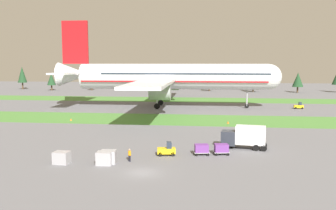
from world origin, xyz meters
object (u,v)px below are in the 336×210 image
(pushback_tractor, at_px, (299,106))
(ground_crew_marshaller, at_px, (130,155))
(cargo_dolly_lead, at_px, (202,149))
(taxiway_marker_0, at_px, (228,122))
(cargo_dolly_second, at_px, (221,148))
(taxiway_marker_1, at_px, (71,119))
(baggage_tug, at_px, (167,150))
(uld_container_2, at_px, (104,158))
(uld_container_0, at_px, (108,157))
(catering_truck, at_px, (244,136))
(airliner, at_px, (167,76))
(uld_container_1, at_px, (62,158))

(pushback_tractor, xyz_separation_m, ground_crew_marshaller, (-36.25, -60.52, 0.13))
(cargo_dolly_lead, relative_size, pushback_tractor, 0.92)
(pushback_tractor, relative_size, taxiway_marker_0, 4.48)
(ground_crew_marshaller, height_order, taxiway_marker_0, ground_crew_marshaller)
(cargo_dolly_second, height_order, ground_crew_marshaller, ground_crew_marshaller)
(cargo_dolly_second, xyz_separation_m, taxiway_marker_1, (-33.59, 27.18, -0.67))
(cargo_dolly_second, distance_m, taxiway_marker_1, 43.21)
(baggage_tug, height_order, ground_crew_marshaller, baggage_tug)
(uld_container_2, xyz_separation_m, taxiway_marker_0, (17.61, 34.25, -0.56))
(cargo_dolly_lead, relative_size, uld_container_0, 1.21)
(taxiway_marker_1, bearing_deg, uld_container_2, -61.95)
(uld_container_2, bearing_deg, catering_truck, 30.43)
(airliner, bearing_deg, taxiway_marker_1, -36.30)
(uld_container_2, bearing_deg, baggage_tug, 36.82)
(cargo_dolly_second, height_order, uld_container_1, uld_container_1)
(airliner, xyz_separation_m, taxiway_marker_1, (-19.16, -27.35, -8.98))
(taxiway_marker_0, bearing_deg, uld_container_1, -124.17)
(uld_container_2, distance_m, taxiway_marker_0, 38.52)
(cargo_dolly_second, relative_size, uld_container_0, 1.21)
(catering_truck, xyz_separation_m, uld_container_2, (-19.02, -11.17, -1.09))
(uld_container_1, relative_size, taxiway_marker_1, 3.94)
(ground_crew_marshaller, bearing_deg, baggage_tug, -100.37)
(cargo_dolly_lead, bearing_deg, catering_truck, -64.29)
(cargo_dolly_lead, bearing_deg, airliner, 2.03)
(cargo_dolly_second, height_order, uld_container_2, uld_container_2)
(taxiway_marker_0, bearing_deg, ground_crew_marshaller, -114.40)
(airliner, height_order, cargo_dolly_lead, airliner)
(uld_container_2, bearing_deg, uld_container_0, 65.22)
(cargo_dolly_second, bearing_deg, uld_container_2, 104.69)
(uld_container_1, height_order, uld_container_2, uld_container_2)
(taxiway_marker_0, bearing_deg, uld_container_2, -117.22)
(airliner, relative_size, uld_container_1, 40.94)
(baggage_tug, height_order, pushback_tractor, same)
(cargo_dolly_lead, bearing_deg, taxiway_marker_0, -20.26)
(airliner, distance_m, taxiway_marker_0, 33.21)
(airliner, xyz_separation_m, taxiway_marker_0, (16.67, -27.29, -8.94))
(cargo_dolly_second, bearing_deg, taxiway_marker_0, -14.55)
(baggage_tug, xyz_separation_m, cargo_dolly_second, (7.81, 1.36, 0.10))
(airliner, xyz_separation_m, uld_container_2, (-0.95, -61.54, -8.38))
(uld_container_1, bearing_deg, ground_crew_marshaller, 13.30)
(cargo_dolly_lead, distance_m, catering_truck, 8.06)
(ground_crew_marshaller, bearing_deg, pushback_tractor, -80.52)
(baggage_tug, distance_m, uld_container_2, 9.45)
(uld_container_2, bearing_deg, ground_crew_marshaller, 32.66)
(taxiway_marker_1, bearing_deg, baggage_tug, -47.90)
(uld_container_2, bearing_deg, taxiway_marker_1, 118.05)
(ground_crew_marshaller, xyz_separation_m, uld_container_0, (-2.60, -1.16, -0.08))
(cargo_dolly_second, relative_size, taxiway_marker_1, 4.77)
(uld_container_2, bearing_deg, pushback_tractor, 57.88)
(catering_truck, bearing_deg, airliner, 28.38)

